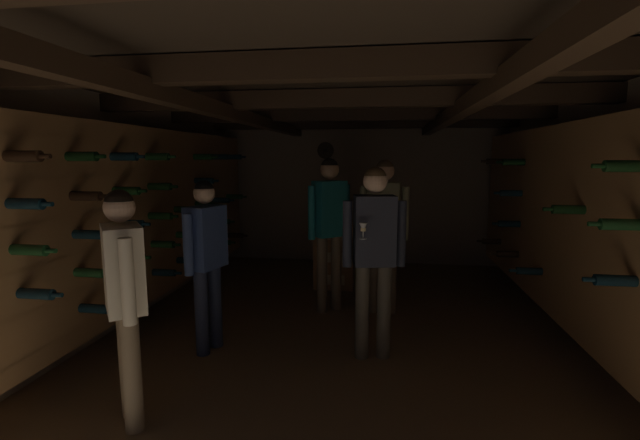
# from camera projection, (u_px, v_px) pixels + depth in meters

# --- Properties ---
(ground_plane) EXTENTS (8.40, 8.40, 0.00)m
(ground_plane) POSITION_uv_depth(u_px,v_px,m) (339.00, 340.00, 4.16)
(ground_plane) COLOR #8C7051
(room_shell) EXTENTS (4.72, 6.52, 2.41)m
(room_shell) POSITION_uv_depth(u_px,v_px,m) (342.00, 191.00, 4.22)
(room_shell) COLOR gray
(room_shell) RESTS_ON ground_plane
(wine_crate_stack) EXTENTS (0.52, 0.35, 0.90)m
(wine_crate_stack) POSITION_uv_depth(u_px,v_px,m) (334.00, 255.00, 5.78)
(wine_crate_stack) COLOR #A37547
(wine_crate_stack) RESTS_ON ground_plane
(display_bottle) EXTENTS (0.08, 0.08, 0.35)m
(display_bottle) POSITION_uv_depth(u_px,v_px,m) (332.00, 212.00, 5.67)
(display_bottle) COLOR #194723
(display_bottle) RESTS_ON wine_crate_stack
(person_host_center) EXTENTS (0.53, 0.37, 1.67)m
(person_host_center) POSITION_uv_depth(u_px,v_px,m) (374.00, 245.00, 3.66)
(person_host_center) COLOR #4C473D
(person_host_center) RESTS_ON ground_plane
(person_guest_far_right) EXTENTS (0.54, 0.33, 1.72)m
(person_guest_far_right) POSITION_uv_depth(u_px,v_px,m) (384.00, 221.00, 4.75)
(person_guest_far_right) COLOR brown
(person_guest_far_right) RESTS_ON ground_plane
(person_guest_mid_left) EXTENTS (0.30, 0.52, 1.55)m
(person_guest_mid_left) POSITION_uv_depth(u_px,v_px,m) (206.00, 251.00, 3.81)
(person_guest_mid_left) COLOR #232D4C
(person_guest_mid_left) RESTS_ON ground_plane
(person_guest_rear_center) EXTENTS (0.43, 0.44, 1.73)m
(person_guest_rear_center) POSITION_uv_depth(u_px,v_px,m) (329.00, 219.00, 4.81)
(person_guest_rear_center) COLOR brown
(person_guest_rear_center) RESTS_ON ground_plane
(person_guest_near_left) EXTENTS (0.38, 0.44, 1.55)m
(person_guest_near_left) POSITION_uv_depth(u_px,v_px,m) (125.00, 288.00, 2.73)
(person_guest_near_left) COLOR brown
(person_guest_near_left) RESTS_ON ground_plane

